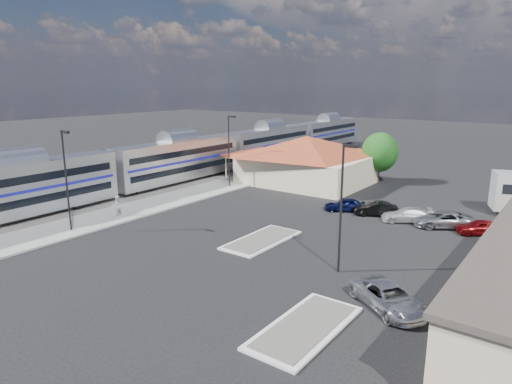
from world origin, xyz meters
The scene contains 19 objects.
ground centered at (0.00, 0.00, 0.00)m, with size 280.00×280.00×0.00m, color black.
railbed centered at (-21.00, 8.00, 0.06)m, with size 16.00×100.00×0.12m, color #4C4944.
platform centered at (-12.00, 6.00, 0.09)m, with size 5.50×92.00×0.18m, color gray.
passenger_train centered at (-18.00, 14.25, 2.87)m, with size 3.00×104.00×5.55m.
freight_cars centered at (-24.00, 8.42, 1.93)m, with size 2.80×46.00×4.00m.
station_depot centered at (-4.56, 24.00, 3.13)m, with size 18.35×12.24×6.20m.
traffic_island_south centered at (4.00, 2.00, 0.10)m, with size 3.30×7.50×0.21m.
traffic_island_north centered at (14.00, -8.00, 0.10)m, with size 3.30×7.50×0.21m.
lamp_plat_s centered at (-10.90, -6.00, 5.34)m, with size 1.08×0.25×9.00m.
lamp_plat_n centered at (-10.90, 16.00, 5.34)m, with size 1.08×0.25×9.00m.
lamp_lot centered at (12.10, 0.00, 5.34)m, with size 1.08×0.25×9.00m.
tree_depot centered at (3.00, 30.00, 4.02)m, with size 4.71×4.71×6.63m.
suv centered at (16.78, -3.22, 0.74)m, with size 2.45×5.32×1.48m, color #ADAEB5.
person_b centered at (-11.53, -0.63, 1.14)m, with size 0.94×0.73×1.93m, color silver.
parked_car_a centered at (5.56, 14.50, 0.71)m, with size 1.67×4.15×1.42m, color #0B113A.
parked_car_b centered at (8.76, 14.80, 0.70)m, with size 1.47×4.23×1.39m, color black.
parked_car_c centered at (11.96, 14.50, 0.68)m, with size 1.90×4.67×1.36m, color white.
parked_car_d centered at (15.16, 14.80, 0.74)m, with size 2.46×5.33×1.48m, color gray.
parked_car_e centered at (18.36, 14.50, 0.68)m, with size 1.61×4.01×1.37m, color maroon.
Camera 1 is at (24.89, -27.34, 12.81)m, focal length 32.00 mm.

